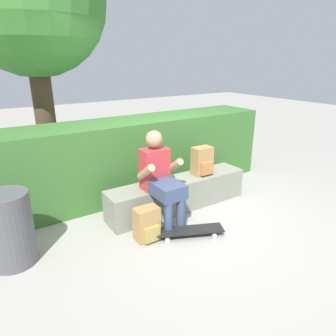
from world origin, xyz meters
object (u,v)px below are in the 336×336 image
object	(u,v)px
skateboard_near_person	(190,230)
trash_bin	(9,229)
person_skater	(160,176)
backpack_on_bench	(202,161)
backpack_on_ground	(147,224)
bench_main	(178,194)

from	to	relation	value
skateboard_near_person	trash_bin	distance (m)	1.93
person_skater	trash_bin	bearing A→B (deg)	175.85
person_skater	backpack_on_bench	xyz separation A→B (m)	(0.82, 0.20, -0.01)
person_skater	skateboard_near_person	distance (m)	0.74
trash_bin	skateboard_near_person	bearing A→B (deg)	-18.39
person_skater	trash_bin	world-z (taller)	person_skater
person_skater	backpack_on_bench	world-z (taller)	person_skater
person_skater	backpack_on_bench	size ratio (longest dim) A/B	2.94
backpack_on_ground	trash_bin	bearing A→B (deg)	164.15
trash_bin	bench_main	bearing A→B (deg)	2.19
bench_main	backpack_on_ground	size ratio (longest dim) A/B	5.20
skateboard_near_person	backpack_on_bench	world-z (taller)	backpack_on_bench
skateboard_near_person	person_skater	bearing A→B (deg)	102.68
trash_bin	backpack_on_bench	bearing A→B (deg)	1.63
backpack_on_ground	skateboard_near_person	bearing A→B (deg)	-25.55
backpack_on_bench	skateboard_near_person	bearing A→B (deg)	-136.65
skateboard_near_person	trash_bin	bearing A→B (deg)	161.61
bench_main	skateboard_near_person	xyz separation A→B (m)	(-0.31, -0.68, -0.14)
skateboard_near_person	backpack_on_ground	distance (m)	0.52
backpack_on_bench	bench_main	bearing A→B (deg)	178.66
bench_main	backpack_on_bench	size ratio (longest dim) A/B	5.20
person_skater	trash_bin	xyz separation A→B (m)	(-1.70, 0.12, -0.24)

